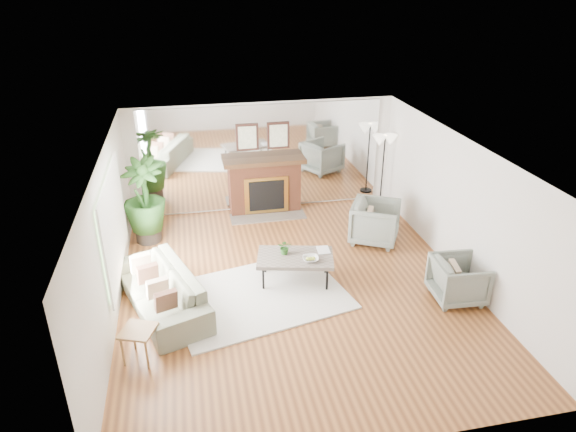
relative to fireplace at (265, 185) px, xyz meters
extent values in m
plane|color=brown|center=(0.00, -3.26, -0.66)|extent=(7.00, 7.00, 0.00)
cube|color=silver|center=(-2.99, -3.26, 0.59)|extent=(0.02, 7.00, 2.50)
cube|color=silver|center=(2.99, -3.26, 0.59)|extent=(0.02, 7.00, 2.50)
cube|color=silver|center=(0.00, 0.23, 0.59)|extent=(6.00, 0.02, 2.50)
cube|color=silver|center=(0.00, 0.21, 0.59)|extent=(5.40, 0.04, 2.40)
cube|color=#B2E09E|center=(-2.96, -2.86, 0.69)|extent=(0.04, 2.40, 1.50)
cube|color=brown|center=(0.00, 0.02, -0.06)|extent=(1.60, 0.40, 1.20)
cube|color=gold|center=(0.00, -0.19, -0.18)|extent=(1.00, 0.04, 0.85)
cube|color=black|center=(0.00, -0.21, -0.18)|extent=(0.80, 0.04, 0.70)
cube|color=#675B51|center=(0.00, -0.33, -0.64)|extent=(1.70, 0.55, 0.03)
cube|color=#422915|center=(0.00, 0.00, 0.56)|extent=(1.85, 0.46, 0.10)
cube|color=black|center=(-0.35, 0.17, 1.09)|extent=(0.50, 0.04, 0.60)
cube|color=black|center=(0.35, 0.17, 1.09)|extent=(0.50, 0.04, 0.60)
cube|color=silver|center=(-0.69, -3.43, -0.64)|extent=(3.26, 2.64, 0.03)
cube|color=#675B51|center=(0.03, -3.10, -0.16)|extent=(1.47, 1.05, 0.07)
cylinder|color=black|center=(-0.57, -3.25, -0.43)|extent=(0.04, 0.04, 0.46)
cylinder|color=black|center=(0.51, -3.49, -0.43)|extent=(0.04, 0.04, 0.46)
cylinder|color=black|center=(-0.45, -2.71, -0.43)|extent=(0.04, 0.04, 0.46)
cylinder|color=black|center=(0.63, -2.95, -0.43)|extent=(0.04, 0.04, 0.46)
imported|color=slate|center=(-2.29, -3.41, -0.32)|extent=(1.65, 2.52, 0.69)
imported|color=slate|center=(1.97, -1.90, -0.23)|extent=(1.27, 1.26, 0.86)
imported|color=slate|center=(2.60, -4.17, -0.28)|extent=(0.88, 0.86, 0.76)
cube|color=#9C6D3E|center=(-2.57, -4.63, -0.17)|extent=(0.58, 0.58, 0.04)
cylinder|color=#9C6D3E|center=(-2.81, -4.74, -0.42)|extent=(0.04, 0.04, 0.48)
cylinder|color=#9C6D3E|center=(-2.47, -4.87, -0.42)|extent=(0.04, 0.04, 0.48)
cylinder|color=#9C6D3E|center=(-2.68, -4.40, -0.42)|extent=(0.04, 0.04, 0.48)
cylinder|color=#9C6D3E|center=(-2.34, -4.53, -0.42)|extent=(0.04, 0.04, 0.48)
cylinder|color=#2A231E|center=(-2.60, -0.95, -0.47)|extent=(0.52, 0.52, 0.37)
imported|color=#2B5920|center=(-2.60, -0.95, 0.36)|extent=(1.10, 1.10, 1.52)
cylinder|color=black|center=(2.70, -0.30, -0.64)|extent=(0.30, 0.30, 0.04)
cylinder|color=black|center=(2.70, -0.30, 0.19)|extent=(0.03, 0.03, 1.69)
cone|color=silver|center=(2.57, -0.30, 0.98)|extent=(0.32, 0.32, 0.23)
cone|color=silver|center=(2.83, -0.30, 0.98)|extent=(0.32, 0.32, 0.23)
imported|color=#2B5920|center=(-0.13, -2.98, 0.01)|extent=(0.30, 0.28, 0.27)
imported|color=#9C6D3E|center=(0.25, -3.30, -0.09)|extent=(0.30, 0.30, 0.07)
imported|color=#9C6D3E|center=(0.45, -3.00, -0.12)|extent=(0.24, 0.31, 0.02)
camera|label=1|loc=(-1.68, -10.74, 4.38)|focal=32.00mm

